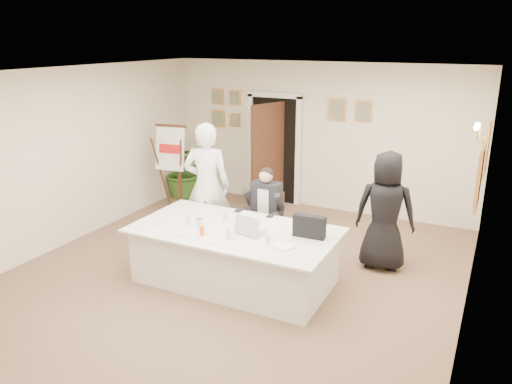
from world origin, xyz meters
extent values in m
plane|color=brown|center=(0.00, 0.00, 0.00)|extent=(7.00, 7.00, 0.00)
cube|color=white|center=(0.00, 0.00, 2.80)|extent=(6.00, 7.00, 0.02)
cube|color=white|center=(0.00, 3.50, 1.40)|extent=(6.00, 0.10, 2.80)
cube|color=white|center=(-3.00, 0.00, 1.40)|extent=(0.10, 7.00, 2.80)
cube|color=white|center=(3.00, 0.00, 1.40)|extent=(0.10, 7.00, 2.80)
cube|color=black|center=(-0.90, 3.47, 1.05)|extent=(0.92, 0.06, 2.10)
cube|color=white|center=(-1.42, 3.44, 1.05)|extent=(0.10, 0.06, 2.20)
cube|color=white|center=(-0.38, 3.44, 1.05)|extent=(0.10, 0.06, 2.20)
cube|color=#341910|center=(-0.85, 3.05, 1.03)|extent=(0.33, 0.81, 2.02)
cube|color=silver|center=(0.10, -0.02, 0.38)|extent=(2.56, 1.28, 0.75)
cube|color=silver|center=(0.10, -0.02, 0.76)|extent=(2.74, 1.46, 0.03)
cube|color=white|center=(-2.34, 1.94, 1.25)|extent=(0.59, 0.25, 0.81)
imported|color=white|center=(-0.90, 0.92, 1.00)|extent=(0.85, 0.69, 2.00)
imported|color=black|center=(1.80, 1.34, 0.87)|extent=(0.91, 0.65, 1.73)
imported|color=#326220|center=(-2.66, 2.85, 0.56)|extent=(1.05, 0.92, 1.13)
cube|color=black|center=(1.10, 0.16, 0.92)|extent=(0.42, 0.13, 0.29)
cube|color=white|center=(0.91, -0.28, 0.79)|extent=(0.33, 0.28, 0.03)
cylinder|color=white|center=(-0.93, -0.32, 0.78)|extent=(0.24, 0.24, 0.01)
cylinder|color=white|center=(-0.41, -0.46, 0.78)|extent=(0.26, 0.26, 0.01)
cylinder|color=white|center=(0.06, -0.51, 0.78)|extent=(0.22, 0.22, 0.01)
cylinder|color=silver|center=(-0.56, -0.14, 0.84)|extent=(0.06, 0.06, 0.14)
cylinder|color=silver|center=(0.21, -0.36, 0.84)|extent=(0.07, 0.07, 0.14)
cylinder|color=silver|center=(0.73, -0.30, 0.84)|extent=(0.07, 0.07, 0.14)
cylinder|color=silver|center=(-0.17, 0.21, 0.84)|extent=(0.08, 0.08, 0.14)
cylinder|color=#FF5E15|center=(-0.17, -0.40, 0.84)|extent=(0.07, 0.07, 0.13)
cylinder|color=silver|center=(-0.37, -0.13, 0.83)|extent=(0.11, 0.11, 0.11)
camera|label=1|loc=(3.13, -5.44, 3.24)|focal=35.00mm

